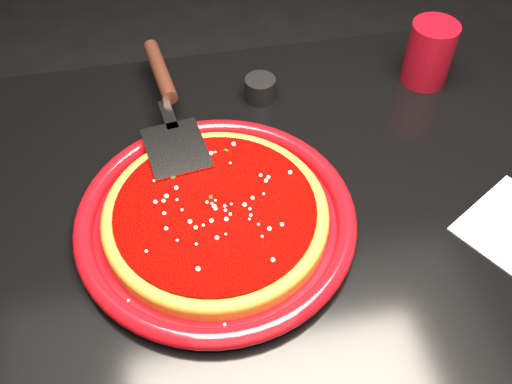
# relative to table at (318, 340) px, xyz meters

# --- Properties ---
(table) EXTENTS (1.20, 0.80, 0.75)m
(table) POSITION_rel_table_xyz_m (0.00, 0.00, 0.00)
(table) COLOR black
(table) RESTS_ON floor
(plate) EXTENTS (0.39, 0.39, 0.03)m
(plate) POSITION_rel_table_xyz_m (-0.17, 0.02, 0.39)
(plate) COLOR maroon
(plate) RESTS_ON table
(pizza_crust) EXTENTS (0.31, 0.31, 0.01)m
(pizza_crust) POSITION_rel_table_xyz_m (-0.17, 0.02, 0.39)
(pizza_crust) COLOR brown
(pizza_crust) RESTS_ON plate
(pizza_crust_rim) EXTENTS (0.31, 0.31, 0.02)m
(pizza_crust_rim) POSITION_rel_table_xyz_m (-0.17, 0.02, 0.40)
(pizza_crust_rim) COLOR brown
(pizza_crust_rim) RESTS_ON plate
(pizza_sauce) EXTENTS (0.28, 0.28, 0.01)m
(pizza_sauce) POSITION_rel_table_xyz_m (-0.17, 0.02, 0.41)
(pizza_sauce) COLOR #730200
(pizza_sauce) RESTS_ON plate
(parmesan_dusting) EXTENTS (0.26, 0.26, 0.01)m
(parmesan_dusting) POSITION_rel_table_xyz_m (-0.17, 0.02, 0.41)
(parmesan_dusting) COLOR beige
(parmesan_dusting) RESTS_ON plate
(basil_flecks) EXTENTS (0.23, 0.23, 0.00)m
(basil_flecks) POSITION_rel_table_xyz_m (-0.17, 0.02, 0.41)
(basil_flecks) COLOR black
(basil_flecks) RESTS_ON plate
(pizza_server) EXTENTS (0.15, 0.36, 0.03)m
(pizza_server) POSITION_rel_table_xyz_m (-0.21, 0.22, 0.42)
(pizza_server) COLOR #B0B3B7
(pizza_server) RESTS_ON plate
(cup) EXTENTS (0.08, 0.08, 0.11)m
(cup) POSITION_rel_table_xyz_m (0.22, 0.26, 0.43)
(cup) COLOR maroon
(cup) RESTS_ON table
(ramekin) EXTENTS (0.06, 0.06, 0.04)m
(ramekin) POSITION_rel_table_xyz_m (-0.06, 0.26, 0.39)
(ramekin) COLOR black
(ramekin) RESTS_ON table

